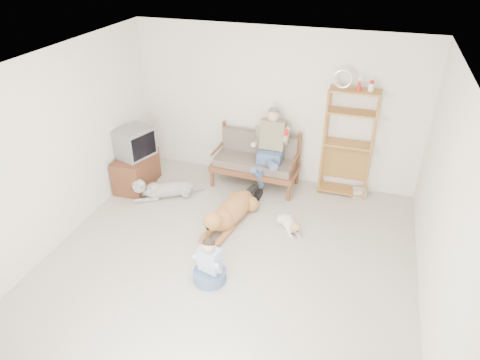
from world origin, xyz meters
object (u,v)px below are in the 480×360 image
(loveseat, at_px, (256,159))
(golden_retriever, at_px, (229,213))
(tv_stand, at_px, (136,171))
(etagere, at_px, (348,143))

(loveseat, relative_size, golden_retriever, 0.93)
(tv_stand, distance_m, golden_retriever, 2.04)
(etagere, bearing_deg, tv_stand, -165.80)
(tv_stand, bearing_deg, loveseat, 17.75)
(etagere, relative_size, tv_stand, 2.35)
(etagere, bearing_deg, golden_retriever, -136.46)
(tv_stand, height_order, golden_retriever, tv_stand)
(loveseat, height_order, golden_retriever, loveseat)
(etagere, distance_m, golden_retriever, 2.30)
(loveseat, bearing_deg, etagere, 8.35)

